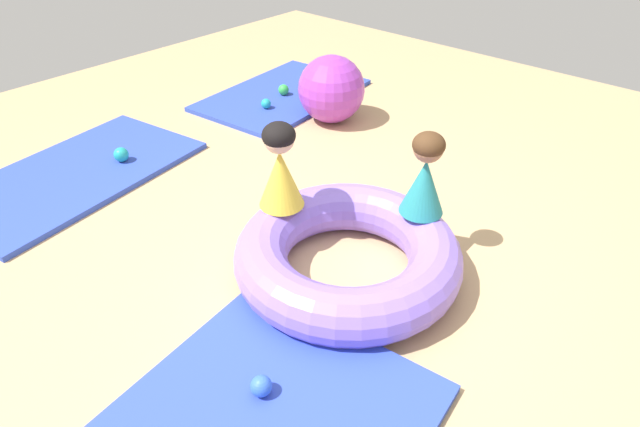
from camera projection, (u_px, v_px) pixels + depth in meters
The scene contains 12 objects.
ground_plane at pixel (318, 271), 3.04m from camera, with size 8.00×8.00×0.00m, color tan.
gym_mat_near_left at pixel (283, 95), 5.09m from camera, with size 1.54×0.98×0.04m, color #2D47B7.
gym_mat_front at pixel (75, 174), 3.88m from camera, with size 1.68×0.96×0.04m, color #2D47B7.
inflatable_cushion at pixel (348, 255), 2.93m from camera, with size 1.22×1.22×0.29m, color #8466E0.
child_in_teal at pixel (425, 175), 2.89m from camera, with size 0.28×0.28×0.48m.
child_in_yellow at pixel (280, 166), 2.94m from camera, with size 0.34×0.34×0.50m.
play_ball_teal at pixel (266, 104), 4.76m from camera, with size 0.09×0.09×0.09m, color teal.
play_ball_yellow at pixel (312, 70), 5.42m from camera, with size 0.11×0.11×0.11m, color yellow.
play_ball_green at pixel (284, 90), 5.01m from camera, with size 0.10×0.10×0.10m, color green.
play_ball_blue at pixel (261, 386), 2.29m from camera, with size 0.09×0.09×0.09m, color blue.
play_ball_teal_second at pixel (121, 155), 3.97m from camera, with size 0.11×0.11×0.11m, color teal.
exercise_ball_large at pixel (331, 89), 4.52m from camera, with size 0.56×0.56×0.56m, color purple.
Camera 1 is at (-1.73, -1.55, 1.99)m, focal length 30.55 mm.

